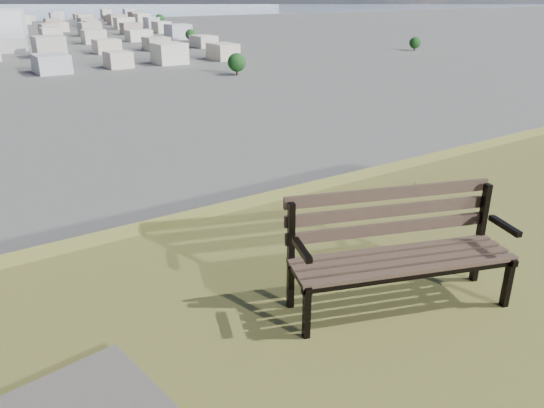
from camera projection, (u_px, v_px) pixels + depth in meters
park_bench at (398, 244)px, 4.55m from camera, size 2.00×1.21×1.00m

